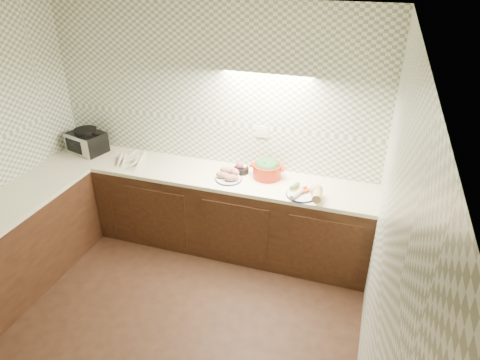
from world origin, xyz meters
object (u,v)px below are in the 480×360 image
(dutch_oven, at_px, (267,168))
(toaster_oven, at_px, (87,141))
(parsnip_pile, at_px, (134,159))
(onion_bowl, at_px, (241,169))
(sweet_potato_plate, at_px, (229,175))
(veg_plate, at_px, (309,192))

(dutch_oven, bearing_deg, toaster_oven, -178.79)
(parsnip_pile, bearing_deg, onion_bowl, 6.13)
(parsnip_pile, bearing_deg, sweet_potato_plate, -2.75)
(dutch_oven, bearing_deg, veg_plate, -27.83)
(dutch_oven, distance_m, veg_plate, 0.54)
(sweet_potato_plate, height_order, veg_plate, veg_plate)
(toaster_oven, distance_m, sweet_potato_plate, 1.79)
(toaster_oven, bearing_deg, parsnip_pile, 8.23)
(onion_bowl, bearing_deg, toaster_oven, -178.25)
(sweet_potato_plate, relative_size, onion_bowl, 1.74)
(toaster_oven, height_order, sweet_potato_plate, toaster_oven)
(veg_plate, bearing_deg, parsnip_pile, 176.10)
(sweet_potato_plate, height_order, onion_bowl, sweet_potato_plate)
(toaster_oven, distance_m, dutch_oven, 2.15)
(onion_bowl, relative_size, dutch_oven, 0.44)
(parsnip_pile, xyz_separation_m, dutch_oven, (1.50, 0.12, 0.06))
(toaster_oven, distance_m, parsnip_pile, 0.65)
(toaster_oven, bearing_deg, onion_bowl, 16.50)
(parsnip_pile, relative_size, onion_bowl, 2.63)
(parsnip_pile, distance_m, veg_plate, 1.98)
(parsnip_pile, height_order, sweet_potato_plate, sweet_potato_plate)
(toaster_oven, distance_m, onion_bowl, 1.86)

